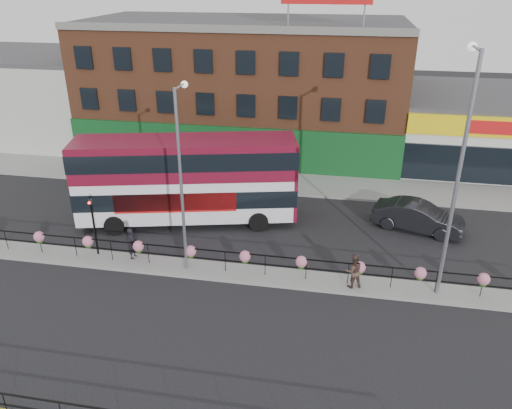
% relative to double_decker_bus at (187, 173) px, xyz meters
% --- Properties ---
extents(ground, '(120.00, 120.00, 0.00)m').
position_rel_double_decker_bus_xyz_m(ground, '(4.46, -5.19, -3.15)').
color(ground, black).
rests_on(ground, ground).
extents(north_pavement, '(60.00, 4.00, 0.15)m').
position_rel_double_decker_bus_xyz_m(north_pavement, '(4.46, 6.81, -3.08)').
color(north_pavement, gray).
rests_on(north_pavement, ground).
extents(median, '(60.00, 1.60, 0.15)m').
position_rel_double_decker_bus_xyz_m(median, '(4.46, -5.19, -3.08)').
color(median, gray).
rests_on(median, ground).
extents(brick_building, '(25.00, 12.21, 10.30)m').
position_rel_double_decker_bus_xyz_m(brick_building, '(0.46, 14.77, 1.98)').
color(brick_building, brown).
rests_on(brick_building, ground).
extents(supermarket, '(15.00, 12.25, 5.30)m').
position_rel_double_decker_bus_xyz_m(supermarket, '(20.46, 14.71, -0.50)').
color(supermarket, silver).
rests_on(supermarket, ground).
extents(warehouse_west, '(15.50, 12.00, 7.30)m').
position_rel_double_decker_bus_xyz_m(warehouse_west, '(-19.79, 14.81, 0.50)').
color(warehouse_west, '#AFAEAA').
rests_on(warehouse_west, ground).
extents(median_railing, '(30.04, 0.56, 1.23)m').
position_rel_double_decker_bus_xyz_m(median_railing, '(4.46, -5.19, -2.11)').
color(median_railing, black).
rests_on(median_railing, median).
extents(double_decker_bus, '(13.01, 5.84, 5.13)m').
position_rel_double_decker_bus_xyz_m(double_decker_bus, '(0.00, 0.00, 0.00)').
color(double_decker_bus, silver).
rests_on(double_decker_bus, ground).
extents(car, '(4.56, 6.06, 1.68)m').
position_rel_double_decker_bus_xyz_m(car, '(13.33, 1.34, -2.31)').
color(car, black).
rests_on(car, ground).
extents(pedestrian_a, '(0.67, 0.49, 1.70)m').
position_rel_double_decker_bus_xyz_m(pedestrian_a, '(-1.54, -4.80, -2.15)').
color(pedestrian_a, black).
rests_on(pedestrian_a, median).
extents(pedestrian_b, '(1.26, 1.19, 1.72)m').
position_rel_double_decker_bus_xyz_m(pedestrian_b, '(9.68, -5.42, -2.14)').
color(pedestrian_b, '#4B352D').
rests_on(pedestrian_b, median).
extents(lamp_column_west, '(0.33, 1.59, 9.08)m').
position_rel_double_decker_bus_xyz_m(lamp_column_west, '(1.52, -5.14, 2.38)').
color(lamp_column_west, gray).
rests_on(lamp_column_west, median).
extents(lamp_column_east, '(0.39, 1.93, 10.98)m').
position_rel_double_decker_bus_xyz_m(lamp_column_east, '(13.56, -4.95, 3.50)').
color(lamp_column_east, gray).
rests_on(lamp_column_east, median).
extents(traffic_light_median, '(0.15, 0.28, 3.65)m').
position_rel_double_decker_bus_xyz_m(traffic_light_median, '(-3.54, -4.80, -0.68)').
color(traffic_light_median, black).
rests_on(traffic_light_median, median).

